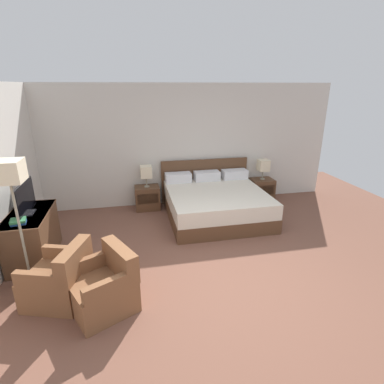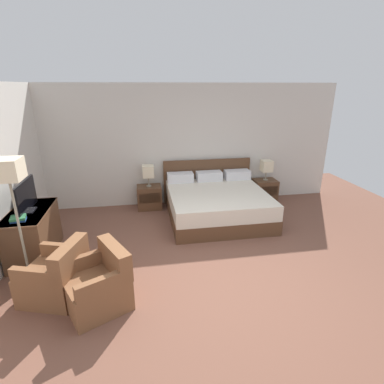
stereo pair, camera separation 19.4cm
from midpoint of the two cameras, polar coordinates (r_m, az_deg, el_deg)
ground_plane at (r=4.26m, az=4.13°, el=-17.66°), size 9.73×9.73×0.00m
wall_back at (r=6.71m, az=-3.32°, el=8.79°), size 7.08×0.06×2.64m
bed at (r=6.16m, az=3.57°, el=-1.99°), size 2.00×1.97×1.00m
nightstand_left at (r=6.65m, az=-9.31°, el=-1.09°), size 0.53×0.41×0.51m
nightstand_right at (r=7.25m, az=12.35°, el=0.47°), size 0.53×0.41×0.51m
table_lamp_left at (r=6.47m, az=-9.59°, el=3.77°), size 0.24×0.24×0.46m
table_lamp_right at (r=7.08m, az=12.68°, el=4.95°), size 0.24×0.24×0.46m
dresser at (r=5.30m, az=-29.06°, el=-7.32°), size 0.57×1.14×0.77m
tv at (r=5.08m, az=-30.16°, el=-1.22°), size 0.18×0.78×0.48m
book_red_cover at (r=4.84m, az=-31.16°, el=-5.03°), size 0.21×0.18×0.04m
book_blue_cover at (r=4.83m, az=-31.25°, el=-4.66°), size 0.23×0.23×0.03m
armchair_by_window at (r=4.27m, az=-25.06°, el=-14.89°), size 0.87×0.86×0.76m
armchair_companion at (r=3.95m, az=-17.71°, el=-16.90°), size 0.92×0.92×0.76m
floor_lamp at (r=4.32m, az=-32.48°, el=1.73°), size 0.34×0.34×1.74m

